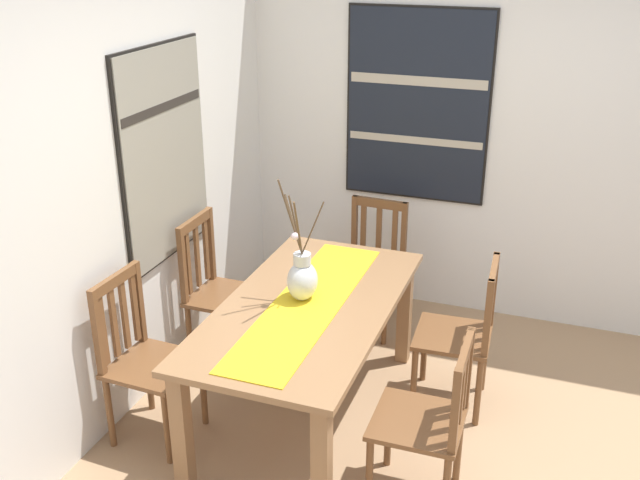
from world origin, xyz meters
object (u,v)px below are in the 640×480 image
painting_on_side_wall (417,106)px  chair_2 (143,356)px  chair_0 (463,333)px  chair_3 (372,263)px  painting_on_back_wall (164,154)px  dining_table (308,322)px  chair_1 (218,289)px  chair_4 (429,420)px  centerpiece_vase (302,277)px

painting_on_side_wall → chair_2: bearing=154.8°
chair_0 → painting_on_side_wall: (1.19, 0.59, 1.00)m
chair_3 → painting_on_side_wall: painting_on_side_wall is taller
chair_0 → painting_on_back_wall: (-0.14, 1.77, 0.91)m
dining_table → chair_1: (0.42, 0.77, -0.13)m
chair_1 → chair_4: (-0.83, -1.53, -0.02)m
chair_4 → dining_table: bearing=61.4°
chair_1 → chair_3: chair_1 is taller
centerpiece_vase → chair_3: centerpiece_vase is taller
chair_1 → painting_on_side_wall: painting_on_side_wall is taller
chair_1 → chair_3: bearing=-46.7°
dining_table → painting_on_back_wall: 1.28m
chair_1 → painting_on_back_wall: 0.93m
painting_on_side_wall → centerpiece_vase: bearing=171.5°
chair_1 → chair_3: size_ratio=1.08×
centerpiece_vase → painting_on_side_wall: size_ratio=0.54×
chair_3 → chair_2: bearing=153.3°
chair_2 → chair_4: (0.01, -1.54, -0.02)m
centerpiece_vase → chair_1: bearing=62.8°
chair_1 → painting_on_back_wall: (-0.13, 0.23, 0.90)m
dining_table → centerpiece_vase: 0.25m
dining_table → chair_3: 1.17m
chair_2 → painting_on_side_wall: painting_on_side_wall is taller
dining_table → centerpiece_vase: centerpiece_vase is taller
chair_2 → painting_on_side_wall: size_ratio=0.72×
chair_2 → chair_1: bearing=-0.6°
dining_table → painting_on_back_wall: size_ratio=1.36×
chair_0 → chair_2: size_ratio=0.97×
chair_3 → painting_on_side_wall: bearing=-19.7°
centerpiece_vase → painting_on_side_wall: 1.70m
chair_2 → painting_on_side_wall: 2.46m
centerpiece_vase → chair_3: size_ratio=0.81×
chair_1 → chair_2: size_ratio=1.01×
chair_2 → chair_0: bearing=-61.3°
chair_3 → painting_on_back_wall: painting_on_back_wall is taller
chair_4 → painting_on_side_wall: painting_on_side_wall is taller
dining_table → painting_on_side_wall: 1.83m
chair_3 → painting_on_side_wall: 1.11m
chair_4 → painting_on_back_wall: bearing=68.3°
centerpiece_vase → chair_1: 0.89m
chair_1 → painting_on_side_wall: (1.20, -0.95, 0.98)m
chair_4 → chair_3: bearing=25.2°
chair_0 → painting_on_side_wall: bearing=26.5°
chair_3 → chair_4: (-1.58, -0.74, -0.00)m
dining_table → chair_2: chair_2 is taller
dining_table → chair_4: 0.89m
chair_0 → chair_1: 1.54m
chair_0 → chair_1: bearing=90.3°
chair_1 → painting_on_back_wall: bearing=120.5°
painting_on_back_wall → chair_3: bearing=-49.2°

